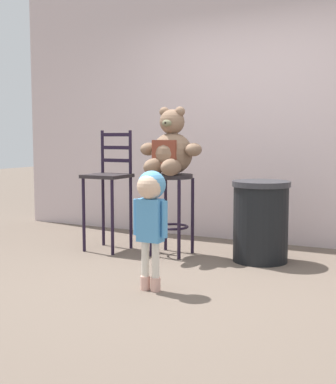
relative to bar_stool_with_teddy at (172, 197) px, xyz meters
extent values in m
plane|color=brown|center=(0.50, -0.81, -0.56)|extent=(24.00, 24.00, 0.00)
cube|color=beige|center=(0.50, 1.13, 1.16)|extent=(6.21, 0.30, 3.45)
cylinder|color=#272224|center=(0.00, 0.00, 0.20)|extent=(0.40, 0.40, 0.04)
cylinder|color=black|center=(-0.15, -0.15, -0.19)|extent=(0.03, 0.03, 0.74)
cylinder|color=black|center=(0.15, -0.15, -0.19)|extent=(0.03, 0.03, 0.74)
cylinder|color=black|center=(-0.15, 0.15, -0.19)|extent=(0.03, 0.03, 0.74)
cylinder|color=black|center=(0.15, 0.15, -0.19)|extent=(0.03, 0.03, 0.74)
torus|color=black|center=(0.00, 0.00, -0.29)|extent=(0.32, 0.32, 0.02)
sphere|color=#7C5F4A|center=(0.00, 0.00, 0.42)|extent=(0.40, 0.40, 0.40)
cube|color=brown|center=(0.00, -0.16, 0.43)|extent=(0.25, 0.03, 0.24)
sphere|color=#7C5F4A|center=(0.00, 0.00, 0.72)|extent=(0.24, 0.24, 0.24)
ellipsoid|color=#6C6B4E|center=(0.00, -0.10, 0.71)|extent=(0.10, 0.07, 0.07)
sphere|color=black|center=(0.00, -0.13, 0.71)|extent=(0.03, 0.03, 0.03)
sphere|color=#7C5F4A|center=(-0.08, 0.00, 0.82)|extent=(0.10, 0.10, 0.10)
sphere|color=#7C5F4A|center=(0.08, 0.00, 0.82)|extent=(0.10, 0.10, 0.10)
ellipsoid|color=#7C5F4A|center=(-0.24, -0.03, 0.46)|extent=(0.14, 0.22, 0.12)
ellipsoid|color=#7C5F4A|center=(0.24, -0.03, 0.46)|extent=(0.14, 0.22, 0.12)
ellipsoid|color=#7C5F4A|center=(-0.09, -0.19, 0.30)|extent=(0.13, 0.34, 0.16)
ellipsoid|color=#7C5F4A|center=(0.09, -0.19, 0.30)|extent=(0.13, 0.34, 0.16)
cylinder|color=#D8A293|center=(0.36, -1.15, -0.51)|extent=(0.07, 0.07, 0.10)
cylinder|color=silver|center=(0.36, -1.15, -0.32)|extent=(0.06, 0.06, 0.27)
cylinder|color=#D8A293|center=(0.45, -1.15, -0.51)|extent=(0.07, 0.07, 0.10)
cylinder|color=silver|center=(0.45, -1.15, -0.32)|extent=(0.06, 0.06, 0.27)
cube|color=#4A91C9|center=(0.41, -1.15, -0.03)|extent=(0.19, 0.11, 0.32)
cylinder|color=#4A91C9|center=(0.29, -1.15, -0.01)|extent=(0.05, 0.05, 0.27)
cylinder|color=#4A91C9|center=(0.53, -1.15, -0.01)|extent=(0.05, 0.05, 0.27)
sphere|color=#D8B293|center=(0.41, -1.15, 0.22)|extent=(0.19, 0.19, 0.19)
sphere|color=#5195C4|center=(0.41, -1.12, 0.23)|extent=(0.21, 0.21, 0.21)
cylinder|color=black|center=(0.84, 0.13, -0.21)|extent=(0.50, 0.50, 0.69)
cylinder|color=#2D2D33|center=(0.84, 0.13, 0.16)|extent=(0.53, 0.53, 0.05)
cube|color=#272224|center=(-0.67, -0.11, 0.19)|extent=(0.40, 0.40, 0.03)
cylinder|color=black|center=(-0.84, -0.28, -0.19)|extent=(0.03, 0.03, 0.73)
cylinder|color=black|center=(-0.50, -0.28, -0.19)|extent=(0.03, 0.03, 0.73)
cylinder|color=black|center=(-0.84, 0.06, -0.19)|extent=(0.03, 0.03, 0.73)
cylinder|color=black|center=(-0.50, 0.06, -0.19)|extent=(0.03, 0.03, 0.73)
cylinder|color=black|center=(-0.84, 0.06, 0.43)|extent=(0.03, 0.03, 0.44)
cylinder|color=black|center=(-0.50, 0.06, 0.43)|extent=(0.03, 0.03, 0.44)
cube|color=black|center=(-0.67, 0.06, 0.34)|extent=(0.34, 0.02, 0.04)
cube|color=black|center=(-0.67, 0.06, 0.47)|extent=(0.34, 0.02, 0.04)
cube|color=black|center=(-0.67, 0.06, 0.60)|extent=(0.34, 0.02, 0.04)
camera|label=1|loc=(2.31, -4.50, 0.59)|focal=49.59mm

